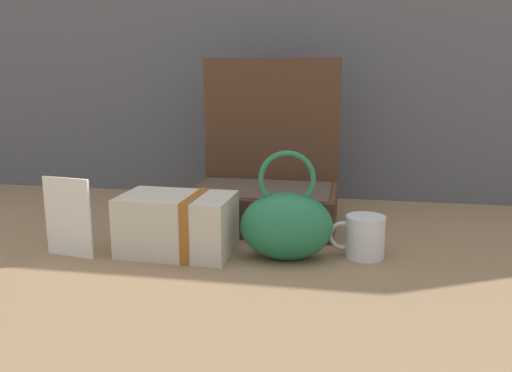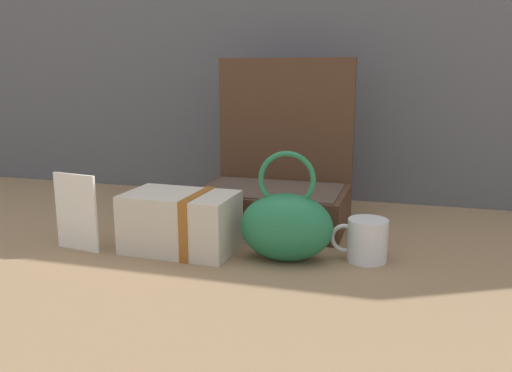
% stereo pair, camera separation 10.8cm
% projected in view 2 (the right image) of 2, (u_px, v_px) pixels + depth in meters
% --- Properties ---
extents(ground_plane, '(6.00, 6.00, 0.00)m').
position_uv_depth(ground_plane, '(270.00, 256.00, 1.12)').
color(ground_plane, '#8C6D4C').
extents(open_suitcase, '(0.37, 0.27, 0.42)m').
position_uv_depth(open_suitcase, '(276.00, 186.00, 1.35)').
color(open_suitcase, '#4C301E').
rests_on(open_suitcase, ground_plane).
extents(teal_pouch_handbag, '(0.21, 0.13, 0.23)m').
position_uv_depth(teal_pouch_handbag, '(286.00, 225.00, 1.08)').
color(teal_pouch_handbag, '#237247').
rests_on(teal_pouch_handbag, ground_plane).
extents(cream_toiletry_bag, '(0.24, 0.16, 0.13)m').
position_uv_depth(cream_toiletry_bag, '(182.00, 222.00, 1.15)').
color(cream_toiletry_bag, beige).
rests_on(cream_toiletry_bag, ground_plane).
extents(coffee_mug, '(0.12, 0.08, 0.09)m').
position_uv_depth(coffee_mug, '(366.00, 240.00, 1.09)').
color(coffee_mug, silver).
rests_on(coffee_mug, ground_plane).
extents(info_card_left, '(0.11, 0.02, 0.17)m').
position_uv_depth(info_card_left, '(76.00, 212.00, 1.15)').
color(info_card_left, white).
rests_on(info_card_left, ground_plane).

